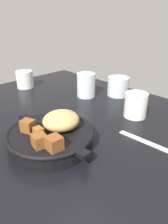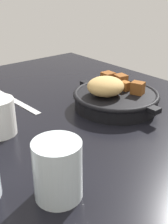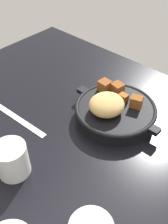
# 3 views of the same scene
# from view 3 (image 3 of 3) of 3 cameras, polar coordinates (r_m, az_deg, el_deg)

# --- Properties ---
(ground_plane) EXTENTS (1.12, 0.79, 0.02)m
(ground_plane) POSITION_cam_3_polar(r_m,az_deg,el_deg) (0.66, 0.99, -7.27)
(ground_plane) COLOR black
(cast_iron_skillet) EXTENTS (0.26, 0.22, 0.08)m
(cast_iron_skillet) POSITION_cam_3_polar(r_m,az_deg,el_deg) (0.70, 6.57, 0.49)
(cast_iron_skillet) COLOR black
(cast_iron_skillet) RESTS_ON ground_plane
(butter_knife) EXTENTS (0.21, 0.03, 0.00)m
(butter_knife) POSITION_cam_3_polar(r_m,az_deg,el_deg) (0.73, -14.29, -1.27)
(butter_knife) COLOR silver
(butter_knife) RESTS_ON ground_plane
(white_creamer_pitcher) EXTENTS (0.07, 0.07, 0.08)m
(white_creamer_pitcher) POSITION_cam_3_polar(r_m,az_deg,el_deg) (0.59, -15.29, -9.93)
(white_creamer_pitcher) COLOR white
(white_creamer_pitcher) RESTS_ON ground_plane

